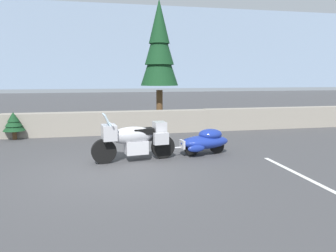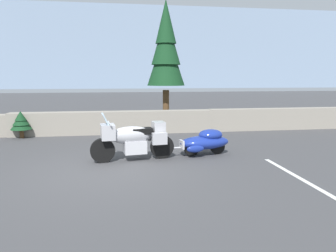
# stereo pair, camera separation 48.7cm
# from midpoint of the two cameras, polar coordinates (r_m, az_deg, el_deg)

# --- Properties ---
(ground_plane) EXTENTS (80.00, 80.00, 0.00)m
(ground_plane) POSITION_cam_midpoint_polar(r_m,az_deg,el_deg) (7.99, -11.69, -7.86)
(ground_plane) COLOR #424244
(stone_guard_wall) EXTENTS (24.00, 0.61, 0.93)m
(stone_guard_wall) POSITION_cam_midpoint_polar(r_m,az_deg,el_deg) (12.84, -12.04, 0.51)
(stone_guard_wall) COLOR gray
(stone_guard_wall) RESTS_ON ground
(distant_ridgeline) EXTENTS (240.00, 80.00, 16.00)m
(distant_ridgeline) POSITION_cam_midpoint_polar(r_m,az_deg,el_deg) (102.88, -11.92, 11.90)
(distant_ridgeline) COLOR #7F93AD
(distant_ridgeline) RESTS_ON ground
(touring_motorcycle) EXTENTS (2.31, 0.93, 1.33)m
(touring_motorcycle) POSITION_cam_midpoint_polar(r_m,az_deg,el_deg) (8.61, -7.82, -2.28)
(touring_motorcycle) COLOR black
(touring_motorcycle) RESTS_ON ground
(car_shaped_trailer) EXTENTS (2.23, 0.91, 0.76)m
(car_shaped_trailer) POSITION_cam_midpoint_polar(r_m,az_deg,el_deg) (9.31, 5.24, -2.71)
(car_shaped_trailer) COLOR black
(car_shaped_trailer) RESTS_ON ground
(pine_tree_tall) EXTENTS (1.75, 1.75, 5.77)m
(pine_tree_tall) POSITION_cam_midpoint_polar(r_m,az_deg,el_deg) (14.90, -2.56, 14.03)
(pine_tree_tall) COLOR brown
(pine_tree_tall) RESTS_ON ground
(pine_sapling_near) EXTENTS (0.77, 0.77, 1.02)m
(pine_sapling_near) POSITION_cam_midpoint_polar(r_m,az_deg,el_deg) (12.87, -27.21, 0.58)
(pine_sapling_near) COLOR brown
(pine_sapling_near) RESTS_ON ground
(parking_stripe_marker) EXTENTS (0.12, 3.60, 0.01)m
(parking_stripe_marker) POSITION_cam_midpoint_polar(r_m,az_deg,el_deg) (7.81, 22.08, -8.71)
(parking_stripe_marker) COLOR silver
(parking_stripe_marker) RESTS_ON ground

